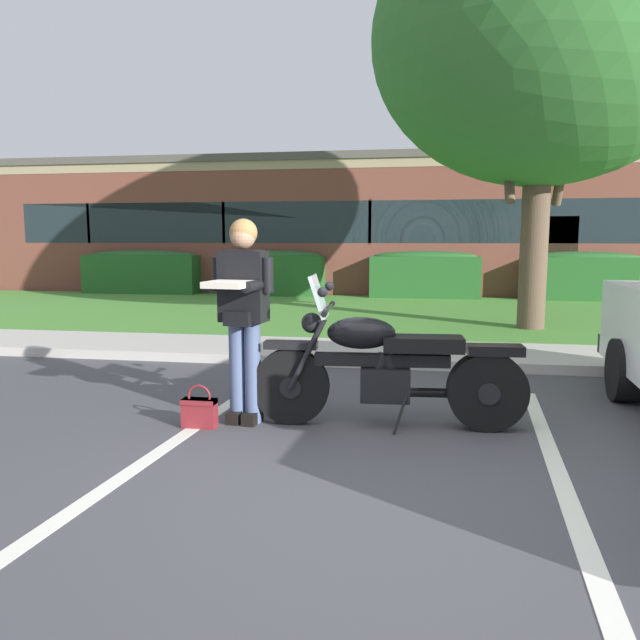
{
  "coord_description": "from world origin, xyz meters",
  "views": [
    {
      "loc": [
        0.15,
        -3.82,
        1.54
      ],
      "look_at": [
        -0.71,
        1.28,
        0.85
      ],
      "focal_mm": 34.17,
      "sensor_mm": 36.0,
      "label": 1
    }
  ],
  "objects": [
    {
      "name": "curb_strip",
      "position": [
        0.0,
        3.4,
        0.06
      ],
      "size": [
        60.0,
        0.2,
        0.12
      ],
      "primitive_type": "cube",
      "color": "#B7B2A8",
      "rests_on": "ground"
    },
    {
      "name": "hedge_left",
      "position": [
        -7.46,
        11.96,
        0.65
      ],
      "size": [
        3.19,
        0.9,
        1.24
      ],
      "color": "#235623",
      "rests_on": "ground"
    },
    {
      "name": "hedge_center_right",
      "position": [
        0.21,
        11.96,
        0.65
      ],
      "size": [
        2.75,
        0.9,
        1.24
      ],
      "color": "#235623",
      "rests_on": "ground"
    },
    {
      "name": "shade_tree",
      "position": [
        1.96,
        6.7,
        4.68
      ],
      "size": [
        5.43,
        5.43,
        7.0
      ],
      "color": "brown",
      "rests_on": "ground"
    },
    {
      "name": "hedge_center_left",
      "position": [
        -3.62,
        11.96,
        0.65
      ],
      "size": [
        2.47,
        0.9,
        1.24
      ],
      "color": "#235623",
      "rests_on": "ground"
    },
    {
      "name": "ground_plane",
      "position": [
        0.0,
        0.0,
        0.0
      ],
      "size": [
        140.0,
        140.0,
        0.0
      ],
      "primitive_type": "plane",
      "color": "#424247"
    },
    {
      "name": "hedge_right",
      "position": [
        4.05,
        11.96,
        0.65
      ],
      "size": [
        2.68,
        0.9,
        1.24
      ],
      "color": "#235623",
      "rests_on": "ground"
    },
    {
      "name": "stall_stripe_1",
      "position": [
        1.06,
        0.2,
        0.0
      ],
      "size": [
        0.45,
        4.4,
        0.01
      ],
      "primitive_type": "cube",
      "rotation": [
        0.0,
        0.0,
        -0.08
      ],
      "color": "silver",
      "rests_on": "ground"
    },
    {
      "name": "rider_person",
      "position": [
        -1.31,
        0.99,
        1.01
      ],
      "size": [
        0.53,
        0.61,
        1.7
      ],
      "color": "black",
      "rests_on": "ground"
    },
    {
      "name": "handbag",
      "position": [
        -1.63,
        0.8,
        0.14
      ],
      "size": [
        0.28,
        0.13,
        0.36
      ],
      "color": "maroon",
      "rests_on": "ground"
    },
    {
      "name": "grass_lawn",
      "position": [
        0.0,
        8.54,
        0.03
      ],
      "size": [
        60.0,
        7.07,
        0.06
      ],
      "primitive_type": "cube",
      "color": "#478433",
      "rests_on": "ground"
    },
    {
      "name": "motorcycle",
      "position": [
        -0.03,
        1.09,
        0.49
      ],
      "size": [
        2.24,
        0.82,
        1.26
      ],
      "color": "black",
      "rests_on": "ground"
    },
    {
      "name": "concrete_walk",
      "position": [
        0.0,
        4.25,
        0.04
      ],
      "size": [
        60.0,
        1.5,
        0.08
      ],
      "primitive_type": "cube",
      "color": "#B7B2A8",
      "rests_on": "ground"
    },
    {
      "name": "stall_stripe_0",
      "position": [
        -1.71,
        0.2,
        0.0
      ],
      "size": [
        0.45,
        4.4,
        0.01
      ],
      "primitive_type": "cube",
      "rotation": [
        0.0,
        0.0,
        -0.08
      ],
      "color": "silver",
      "rests_on": "ground"
    },
    {
      "name": "brick_building",
      "position": [
        -1.22,
        17.62,
        1.9
      ],
      "size": [
        23.54,
        11.04,
        3.8
      ],
      "color": "brown",
      "rests_on": "ground"
    }
  ]
}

